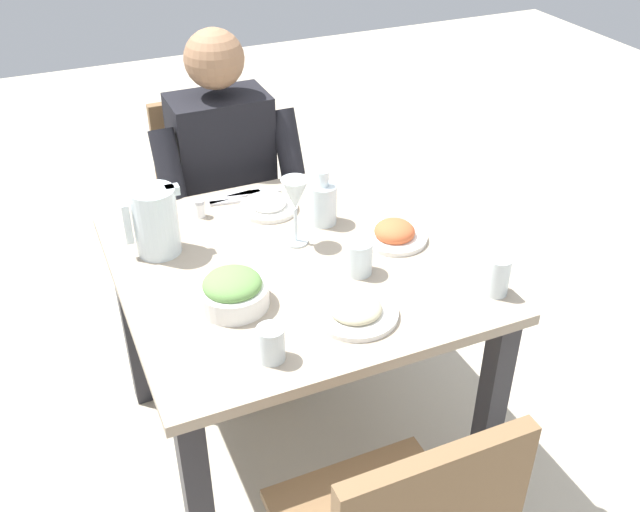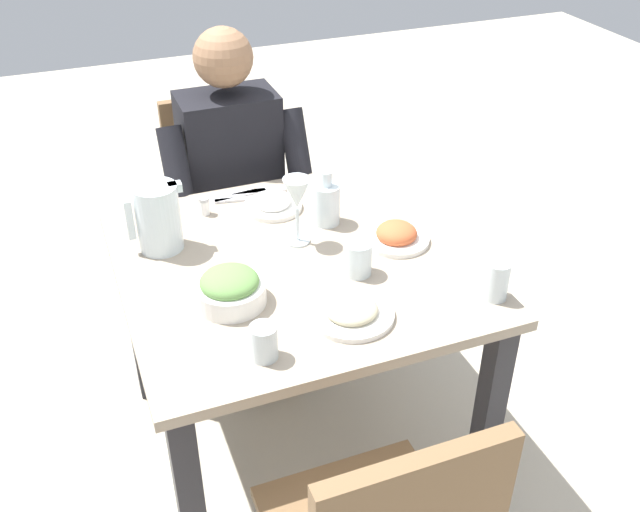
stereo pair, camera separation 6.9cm
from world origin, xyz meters
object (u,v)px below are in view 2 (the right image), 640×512
at_px(water_pitcher, 158,217).
at_px(water_glass_by_pitcher, 264,342).
at_px(salad_bowl, 230,289).
at_px(plate_rice_curry, 396,235).
at_px(wine_glass, 297,197).
at_px(water_glass_near_left, 497,280).
at_px(oil_carafe, 326,205).
at_px(chair_near, 226,203).
at_px(diner_near, 238,193).
at_px(water_glass_far_right, 358,258).
at_px(plate_yoghurt, 273,203).
at_px(dining_table, 295,293).
at_px(plate_beans, 351,311).
at_px(salt_shaker, 204,206).

relative_size(water_pitcher, water_glass_by_pitcher, 2.23).
xyz_separation_m(salad_bowl, water_glass_by_pitcher, (-0.02, 0.22, 0.00)).
bearing_deg(plate_rice_curry, wine_glass, -20.85).
xyz_separation_m(water_glass_near_left, water_glass_by_pitcher, (0.60, 0.01, -0.01)).
distance_m(salad_bowl, oil_carafe, 0.46).
relative_size(water_pitcher, water_glass_near_left, 1.84).
distance_m(salad_bowl, water_glass_by_pitcher, 0.22).
distance_m(chair_near, oil_carafe, 0.68).
height_order(diner_near, water_glass_far_right, diner_near).
bearing_deg(water_glass_far_right, plate_yoghurt, -75.90).
bearing_deg(chair_near, plate_yoghurt, 94.54).
bearing_deg(dining_table, diner_near, -89.55).
bearing_deg(plate_beans, wine_glass, -89.00).
bearing_deg(plate_beans, oil_carafe, -103.75).
bearing_deg(water_glass_near_left, oil_carafe, -62.44).
height_order(chair_near, plate_beans, chair_near).
bearing_deg(salad_bowl, oil_carafe, -142.61).
height_order(salad_bowl, salt_shaker, salad_bowl).
relative_size(dining_table, water_glass_by_pitcher, 10.83).
xyz_separation_m(water_glass_far_right, salt_shaker, (0.30, -0.45, -0.02)).
distance_m(dining_table, salad_bowl, 0.29).
distance_m(chair_near, water_glass_near_left, 1.20).
xyz_separation_m(salad_bowl, plate_beans, (-0.26, 0.16, -0.03)).
relative_size(diner_near, plate_beans, 5.58).
height_order(chair_near, salad_bowl, chair_near).
distance_m(water_glass_by_pitcher, salt_shaker, 0.67).
xyz_separation_m(diner_near, water_glass_near_left, (-0.42, 0.89, 0.13)).
bearing_deg(plate_yoghurt, water_glass_far_right, 104.10).
bearing_deg(dining_table, chair_near, -89.67).
distance_m(salad_bowl, plate_beans, 0.30).
xyz_separation_m(diner_near, salt_shaker, (0.16, 0.23, 0.10)).
bearing_deg(plate_yoghurt, water_pitcher, 15.19).
bearing_deg(water_pitcher, salt_shaker, -138.25).
relative_size(chair_near, plate_yoghurt, 4.95).
bearing_deg(salad_bowl, chair_near, -103.03).
bearing_deg(oil_carafe, plate_beans, 76.25).
height_order(water_glass_by_pitcher, wine_glass, wine_glass).
bearing_deg(dining_table, water_pitcher, -30.48).
xyz_separation_m(diner_near, plate_rice_curry, (-0.30, 0.57, 0.09)).
relative_size(water_pitcher, oil_carafe, 1.16).
xyz_separation_m(plate_yoghurt, plate_rice_curry, (-0.27, 0.30, 0.00)).
height_order(dining_table, water_glass_near_left, water_glass_near_left).
distance_m(plate_yoghurt, salt_shaker, 0.20).
bearing_deg(diner_near, water_pitcher, 49.08).
distance_m(plate_beans, plate_yoghurt, 0.57).
relative_size(dining_table, plate_rice_curry, 4.98).
bearing_deg(plate_yoghurt, diner_near, -82.04).
height_order(chair_near, water_glass_far_right, chair_near).
bearing_deg(diner_near, chair_near, -90.00).
xyz_separation_m(salad_bowl, wine_glass, (-0.25, -0.21, 0.10)).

